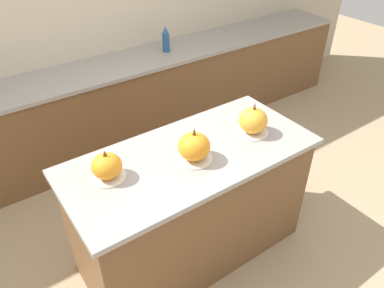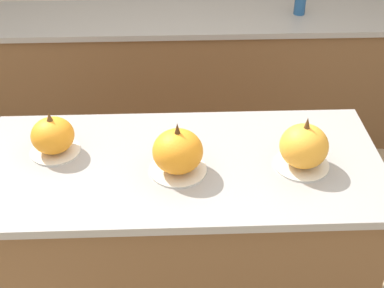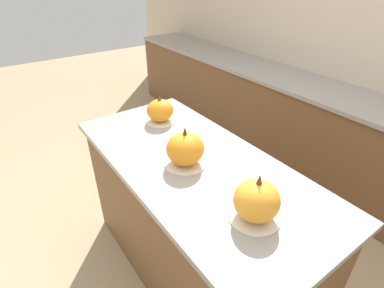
# 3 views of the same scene
# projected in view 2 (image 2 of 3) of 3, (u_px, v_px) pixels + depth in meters

# --- Properties ---
(kitchen_island) EXTENTS (1.62, 0.74, 0.90)m
(kitchen_island) POSITION_uv_depth(u_px,v_px,m) (182.00, 242.00, 2.39)
(kitchen_island) COLOR brown
(kitchen_island) RESTS_ON ground_plane
(back_counter) EXTENTS (6.00, 0.60, 0.89)m
(back_counter) POSITION_uv_depth(u_px,v_px,m) (177.00, 77.00, 3.67)
(back_counter) COLOR brown
(back_counter) RESTS_ON ground_plane
(pumpkin_cake_left) EXTENTS (0.20, 0.20, 0.19)m
(pumpkin_cake_left) POSITION_uv_depth(u_px,v_px,m) (53.00, 136.00, 2.15)
(pumpkin_cake_left) COLOR silver
(pumpkin_cake_left) RESTS_ON kitchen_island
(pumpkin_cake_center) EXTENTS (0.23, 0.23, 0.22)m
(pumpkin_cake_center) POSITION_uv_depth(u_px,v_px,m) (178.00, 152.00, 2.04)
(pumpkin_cake_center) COLOR silver
(pumpkin_cake_center) RESTS_ON kitchen_island
(pumpkin_cake_right) EXTENTS (0.22, 0.22, 0.22)m
(pumpkin_cake_right) POSITION_uv_depth(u_px,v_px,m) (304.00, 147.00, 2.06)
(pumpkin_cake_right) COLOR silver
(pumpkin_cake_right) RESTS_ON kitchen_island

